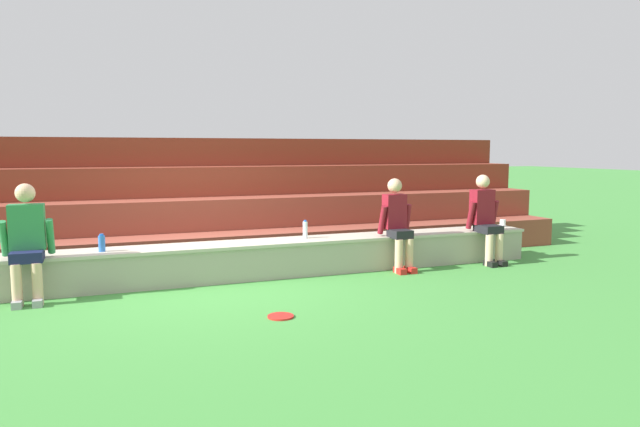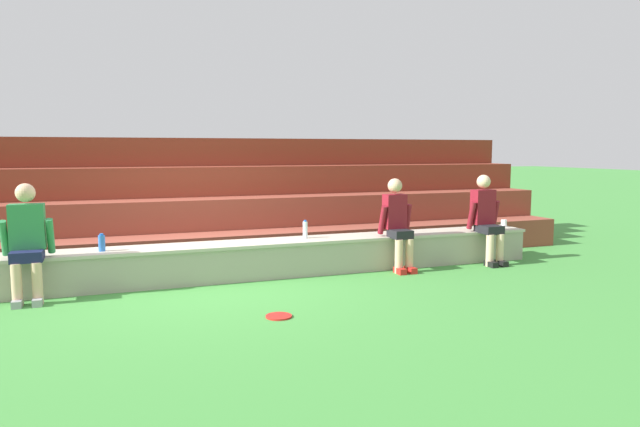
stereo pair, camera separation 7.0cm
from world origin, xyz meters
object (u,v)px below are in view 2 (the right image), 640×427
Objects in this scene: person_far_left at (27,239)px; frisbee at (279,316)px; plastic_cup_right_end at (504,223)px; person_left_of_center at (398,222)px; person_center at (486,217)px; water_bottle_mid_left at (305,230)px; water_bottle_near_left at (102,243)px.

person_far_left is 3.02m from frisbee.
plastic_cup_right_end reaches higher than frisbee.
person_left_of_center is at bearing -171.23° from plastic_cup_right_end.
plastic_cup_right_end is at bearing 30.44° from person_center.
person_center is 5.22× the size of water_bottle_mid_left.
plastic_cup_right_end is (6.00, 0.09, -0.04)m from water_bottle_near_left.
water_bottle_near_left is (-3.92, 0.23, -0.11)m from person_left_of_center.
plastic_cup_right_end is (6.78, 0.35, -0.17)m from person_far_left.
water_bottle_near_left is 0.80× the size of frisbee.
person_far_left reaches higher than water_bottle_mid_left.
water_bottle_near_left is at bearing 177.18° from person_center.
person_center is at bearing -0.06° from person_far_left.
person_far_left is at bearing -161.51° from water_bottle_near_left.
water_bottle_near_left reaches higher than frisbee.
water_bottle_near_left is (-5.40, 0.27, -0.12)m from person_center.
water_bottle_near_left is 2.57m from frisbee.
person_left_of_center is 1.48m from person_center.
water_bottle_mid_left is 3.36m from plastic_cup_right_end.
water_bottle_near_left is at bearing -179.13° from plastic_cup_right_end.
person_center is 4.09m from frisbee.
person_left_of_center is 4.81× the size of frisbee.
water_bottle_mid_left is at bearing 179.92° from plastic_cup_right_end.
water_bottle_near_left is 0.85× the size of water_bottle_mid_left.
person_far_left is 5.22× the size of water_bottle_mid_left.
water_bottle_mid_left reaches higher than plastic_cup_right_end.
frisbee is (1.69, -1.86, -0.57)m from water_bottle_near_left.
frisbee is at bearing -116.11° from water_bottle_mid_left.
person_left_of_center is 6.01× the size of water_bottle_near_left.
water_bottle_near_left is (0.78, 0.26, -0.13)m from person_far_left.
frisbee is (-2.23, -1.62, -0.67)m from person_left_of_center.
plastic_cup_right_end is 0.43× the size of frisbee.
person_left_of_center is at bearing 36.12° from frisbee.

